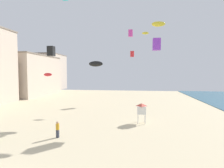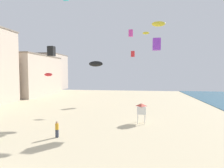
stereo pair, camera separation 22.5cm
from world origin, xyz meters
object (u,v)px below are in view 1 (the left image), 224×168
lifeguard_stand (142,109)px  kite_yellow_parafoil (145,33)px  kite_black_parafoil (96,64)px  kite_red_box (132,54)px  kite_purple_box (157,44)px  kite_red_parafoil (48,75)px  kite_black_box (51,51)px  kite_magenta_box (131,33)px  kite_flyer (58,128)px  kite_yellow_parafoil_2 (158,24)px

lifeguard_stand → kite_yellow_parafoil: 20.41m
lifeguard_stand → kite_black_parafoil: (-6.53, 2.40, 5.93)m
kite_yellow_parafoil → kite_red_box: (-2.81, 3.64, -3.91)m
kite_black_parafoil → kite_red_box: 17.90m
lifeguard_stand → kite_purple_box: kite_purple_box is taller
kite_red_parafoil → kite_yellow_parafoil: bearing=24.8°
lifeguard_stand → kite_black_box: size_ratio=1.72×
kite_magenta_box → kite_purple_box: 6.30m
lifeguard_stand → kite_yellow_parafoil: size_ratio=1.82×
lifeguard_stand → kite_magenta_box: 12.98m
kite_flyer → kite_purple_box: (10.41, 8.73, 9.41)m
lifeguard_stand → kite_yellow_parafoil_2: kite_yellow_parafoil_2 is taller
kite_yellow_parafoil → kite_purple_box: size_ratio=0.87×
kite_black_box → kite_yellow_parafoil_2: kite_yellow_parafoil_2 is taller
kite_black_parafoil → kite_red_box: bearing=74.2°
kite_black_box → kite_flyer: bearing=-61.5°
lifeguard_stand → kite_red_parafoil: kite_red_parafoil is taller
kite_yellow_parafoil → kite_purple_box: 14.31m
kite_flyer → kite_yellow_parafoil: 27.92m
kite_yellow_parafoil → kite_black_parafoil: kite_yellow_parafoil is taller
lifeguard_stand → kite_red_box: 21.44m
kite_yellow_parafoil → kite_magenta_box: bearing=-106.9°
kite_red_parafoil → kite_red_box: size_ratio=1.16×
kite_black_box → kite_yellow_parafoil: bearing=40.5°
kite_red_parafoil → kite_black_box: bearing=-57.0°
kite_purple_box → kite_flyer: bearing=-140.0°
kite_flyer → kite_red_box: size_ratio=1.24×
kite_flyer → kite_red_parafoil: 17.14m
lifeguard_stand → kite_yellow_parafoil_2: 12.32m
lifeguard_stand → kite_purple_box: size_ratio=1.60×
kite_flyer → lifeguard_stand: bearing=-137.3°
kite_black_box → kite_purple_box: (15.67, -0.96, 0.54)m
kite_red_box → kite_black_parafoil: bearing=-105.8°
kite_black_box → kite_red_box: 20.19m
kite_flyer → kite_purple_box: size_ratio=1.03×
kite_flyer → kite_purple_box: 16.52m
kite_flyer → kite_yellow_parafoil_2: 19.33m
kite_magenta_box → kite_yellow_parafoil: bearing=73.1°
kite_red_parafoil → kite_red_box: 19.53m
kite_flyer → kite_black_parafoil: kite_black_parafoil is taller
kite_flyer → kite_magenta_box: size_ratio=1.55×
kite_black_parafoil → kite_flyer: bearing=-101.9°
kite_yellow_parafoil → kite_red_parafoil: (-17.65, -8.15, -8.63)m
kite_red_box → kite_flyer: bearing=-104.5°
kite_black_parafoil → kite_red_box: kite_red_box is taller
kite_black_box → kite_black_parafoil: kite_black_box is taller
kite_red_box → kite_magenta_box: bearing=-89.9°
lifeguard_stand → kite_magenta_box: bearing=89.3°
kite_red_parafoil → kite_magenta_box: bearing=-3.8°
kite_purple_box → kite_red_box: (-3.72, 17.20, 0.56)m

